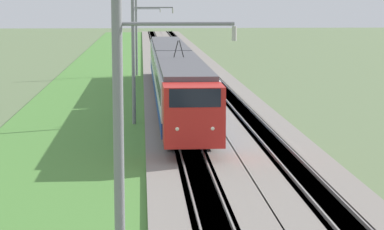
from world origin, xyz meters
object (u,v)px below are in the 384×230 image
object	(u,v)px
passenger_train	(174,73)
catenary_mast_far	(137,37)
catenary_mast_near	(122,167)
catenary_mast_mid	(134,58)

from	to	relation	value
passenger_train	catenary_mast_far	distance (m)	21.28
catenary_mast_near	catenary_mast_mid	bearing A→B (deg)	0.00
catenary_mast_mid	catenary_mast_far	xyz separation A→B (m)	(30.05, -0.00, -0.20)
passenger_train	catenary_mast_mid	xyz separation A→B (m)	(-9.02, 2.78, 1.79)
catenary_mast_near	passenger_train	bearing A→B (deg)	-4.08
passenger_train	catenary_mast_far	world-z (taller)	catenary_mast_far
catenary_mast_near	catenary_mast_far	xyz separation A→B (m)	(60.11, -0.00, -0.17)
catenary_mast_near	catenary_mast_mid	distance (m)	30.05
catenary_mast_near	catenary_mast_far	bearing A→B (deg)	-0.00
passenger_train	catenary_mast_near	size ratio (longest dim) A/B	5.30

